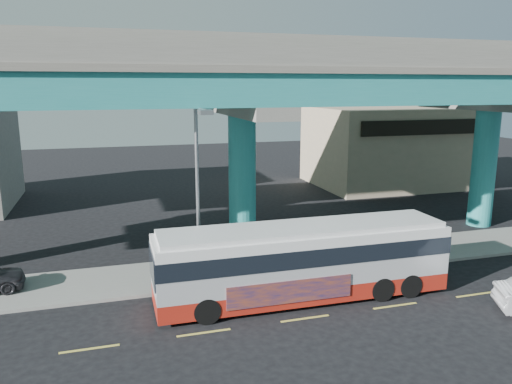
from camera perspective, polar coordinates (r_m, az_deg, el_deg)
name	(u,v)px	position (r m, az deg, el deg)	size (l,w,h in m)	color
ground	(302,315)	(20.40, 5.30, -13.85)	(120.00, 120.00, 0.00)	black
sidewalk	(261,266)	(25.14, 0.58, -8.49)	(70.00, 4.00, 0.15)	gray
lane_markings	(305,318)	(20.15, 5.63, -14.19)	(58.00, 0.12, 0.01)	#D8C64C
viaduct	(241,81)	(27.01, -1.71, 12.56)	(52.00, 12.40, 11.70)	teal
building_beige	(392,146)	(47.44, 15.31, 5.10)	(14.00, 10.23, 7.00)	tan
transit_bus	(303,259)	(21.26, 5.43, -7.62)	(12.55, 2.81, 3.21)	#A01E13
street_lamp	(199,172)	(21.03, -6.48, 2.28)	(0.50, 2.60, 8.04)	gray
stop_sign	(360,232)	(25.18, 11.78, -4.55)	(0.59, 0.43, 2.33)	gray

